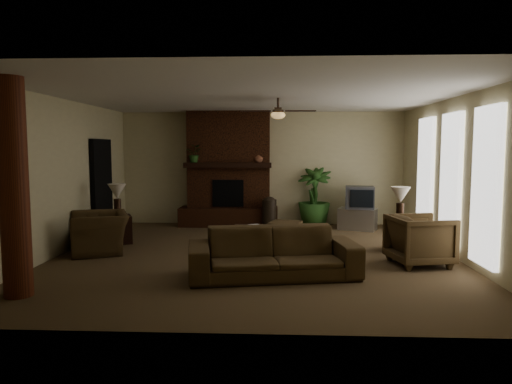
{
  "coord_description": "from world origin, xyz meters",
  "views": [
    {
      "loc": [
        0.39,
        -8.1,
        1.91
      ],
      "look_at": [
        0.0,
        0.4,
        1.1
      ],
      "focal_mm": 32.5,
      "sensor_mm": 36.0,
      "label": 1
    }
  ],
  "objects_px": {
    "armchair_left": "(99,226)",
    "tv_stand": "(357,219)",
    "side_table_left": "(118,229)",
    "coffee_table": "(265,230)",
    "lamp_left": "(117,194)",
    "lamp_right": "(400,198)",
    "armchair_right": "(420,238)",
    "side_table_right": "(399,236)",
    "sofa": "(273,245)",
    "ottoman": "(285,232)",
    "log_column": "(14,188)",
    "floor_plant": "(314,210)",
    "floor_vase": "(269,211)"
  },
  "relations": [
    {
      "from": "armchair_left",
      "to": "tv_stand",
      "type": "height_order",
      "value": "armchair_left"
    },
    {
      "from": "side_table_left",
      "to": "coffee_table",
      "type": "bearing_deg",
      "value": -9.46
    },
    {
      "from": "side_table_left",
      "to": "lamp_left",
      "type": "relative_size",
      "value": 0.85
    },
    {
      "from": "coffee_table",
      "to": "lamp_right",
      "type": "bearing_deg",
      "value": 0.08
    },
    {
      "from": "armchair_right",
      "to": "side_table_right",
      "type": "xyz_separation_m",
      "value": [
        -0.06,
        1.06,
        -0.18
      ]
    },
    {
      "from": "sofa",
      "to": "ottoman",
      "type": "bearing_deg",
      "value": 75.11
    },
    {
      "from": "log_column",
      "to": "side_table_right",
      "type": "distance_m",
      "value": 6.42
    },
    {
      "from": "log_column",
      "to": "floor_plant",
      "type": "height_order",
      "value": "log_column"
    },
    {
      "from": "ottoman",
      "to": "lamp_right",
      "type": "bearing_deg",
      "value": -21.18
    },
    {
      "from": "coffee_table",
      "to": "floor_vase",
      "type": "bearing_deg",
      "value": 89.1
    },
    {
      "from": "armchair_left",
      "to": "sofa",
      "type": "bearing_deg",
      "value": 41.58
    },
    {
      "from": "log_column",
      "to": "lamp_left",
      "type": "bearing_deg",
      "value": 87.32
    },
    {
      "from": "side_table_left",
      "to": "floor_plant",
      "type": "bearing_deg",
      "value": 27.91
    },
    {
      "from": "lamp_left",
      "to": "floor_plant",
      "type": "bearing_deg",
      "value": 28.61
    },
    {
      "from": "sofa",
      "to": "floor_plant",
      "type": "distance_m",
      "value": 4.6
    },
    {
      "from": "sofa",
      "to": "armchair_left",
      "type": "relative_size",
      "value": 2.22
    },
    {
      "from": "sofa",
      "to": "coffee_table",
      "type": "height_order",
      "value": "sofa"
    },
    {
      "from": "tv_stand",
      "to": "floor_plant",
      "type": "xyz_separation_m",
      "value": [
        -0.99,
        0.39,
        0.15
      ]
    },
    {
      "from": "sofa",
      "to": "floor_vase",
      "type": "distance_m",
      "value": 4.1
    },
    {
      "from": "armchair_right",
      "to": "coffee_table",
      "type": "distance_m",
      "value": 2.76
    },
    {
      "from": "armchair_left",
      "to": "lamp_left",
      "type": "bearing_deg",
      "value": 151.39
    },
    {
      "from": "log_column",
      "to": "side_table_right",
      "type": "xyz_separation_m",
      "value": [
        5.61,
        2.91,
        -1.12
      ]
    },
    {
      "from": "armchair_right",
      "to": "lamp_left",
      "type": "height_order",
      "value": "lamp_left"
    },
    {
      "from": "armchair_left",
      "to": "lamp_left",
      "type": "distance_m",
      "value": 0.94
    },
    {
      "from": "armchair_left",
      "to": "ottoman",
      "type": "xyz_separation_m",
      "value": [
        3.42,
        1.16,
        -0.29
      ]
    },
    {
      "from": "ottoman",
      "to": "tv_stand",
      "type": "xyz_separation_m",
      "value": [
        1.72,
        1.45,
        0.05
      ]
    },
    {
      "from": "armchair_right",
      "to": "lamp_left",
      "type": "relative_size",
      "value": 1.4
    },
    {
      "from": "floor_plant",
      "to": "tv_stand",
      "type": "bearing_deg",
      "value": -21.57
    },
    {
      "from": "floor_vase",
      "to": "side_table_right",
      "type": "height_order",
      "value": "floor_vase"
    },
    {
      "from": "armchair_right",
      "to": "lamp_right",
      "type": "height_order",
      "value": "lamp_right"
    },
    {
      "from": "sofa",
      "to": "tv_stand",
      "type": "distance_m",
      "value": 4.55
    },
    {
      "from": "armchair_left",
      "to": "floor_vase",
      "type": "relative_size",
      "value": 1.45
    },
    {
      "from": "coffee_table",
      "to": "lamp_left",
      "type": "bearing_deg",
      "value": 171.54
    },
    {
      "from": "side_table_right",
      "to": "ottoman",
      "type": "bearing_deg",
      "value": 159.46
    },
    {
      "from": "side_table_right",
      "to": "side_table_left",
      "type": "bearing_deg",
      "value": 175.13
    },
    {
      "from": "armchair_right",
      "to": "armchair_left",
      "type": "bearing_deg",
      "value": 72.05
    },
    {
      "from": "log_column",
      "to": "lamp_right",
      "type": "relative_size",
      "value": 4.31
    },
    {
      "from": "armchair_left",
      "to": "side_table_left",
      "type": "distance_m",
      "value": 0.87
    },
    {
      "from": "floor_plant",
      "to": "side_table_right",
      "type": "relative_size",
      "value": 2.61
    },
    {
      "from": "armchair_right",
      "to": "lamp_right",
      "type": "distance_m",
      "value": 1.17
    },
    {
      "from": "sofa",
      "to": "coffee_table",
      "type": "xyz_separation_m",
      "value": [
        -0.17,
        1.84,
        -0.11
      ]
    },
    {
      "from": "log_column",
      "to": "armchair_left",
      "type": "xyz_separation_m",
      "value": [
        0.08,
        2.54,
        -0.91
      ]
    },
    {
      "from": "sofa",
      "to": "armchair_right",
      "type": "height_order",
      "value": "sofa"
    },
    {
      "from": "floor_plant",
      "to": "lamp_left",
      "type": "height_order",
      "value": "lamp_left"
    },
    {
      "from": "side_table_left",
      "to": "side_table_right",
      "type": "height_order",
      "value": "same"
    },
    {
      "from": "floor_plant",
      "to": "lamp_left",
      "type": "relative_size",
      "value": 2.21
    },
    {
      "from": "side_table_right",
      "to": "floor_plant",
      "type": "bearing_deg",
      "value": 117.6
    },
    {
      "from": "floor_plant",
      "to": "side_table_left",
      "type": "distance_m",
      "value": 4.64
    },
    {
      "from": "tv_stand",
      "to": "side_table_left",
      "type": "relative_size",
      "value": 1.55
    },
    {
      "from": "log_column",
      "to": "ottoman",
      "type": "xyz_separation_m",
      "value": [
        3.51,
        3.7,
        -1.2
      ]
    }
  ]
}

